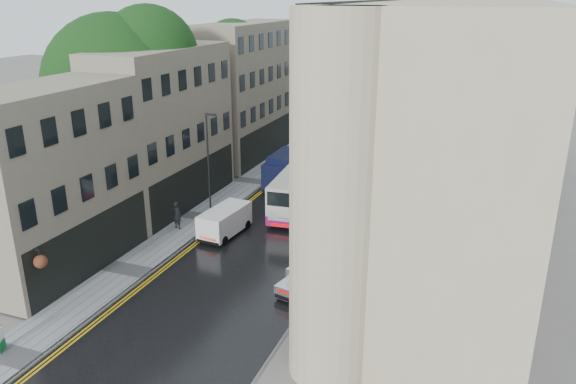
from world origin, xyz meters
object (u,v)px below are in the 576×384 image
Objects in this scene: lamp_post_far at (303,114)px; navy_van at (266,174)px; white_van at (202,227)px; estate_sign at (0,340)px; tree_near at (118,109)px; silver_hatchback at (281,284)px; white_lorry at (354,154)px; tree_far at (211,91)px; cream_bus at (277,197)px; lamp_post_near at (208,165)px; pedestrian at (177,215)px.

navy_van is at bearing -95.29° from lamp_post_far.
white_van reaches higher than estate_sign.
tree_near reaches higher than silver_hatchback.
white_lorry is at bearing 38.06° from tree_near.
tree_far is at bearing -161.78° from lamp_post_far.
white_van is (8.20, -17.06, -5.31)m from tree_far.
navy_van is at bearing 94.37° from white_van.
lamp_post_near is (-4.48, -1.19, 2.16)m from cream_bus.
white_van is (-5.65, -15.13, -1.23)m from white_lorry.
tree_far is (0.30, 13.00, -0.72)m from tree_near.
cream_bus is at bearing -100.46° from white_lorry.
cream_bus is at bearing -87.05° from lamp_post_far.
cream_bus is 2.63× the size of white_van.
estate_sign is (-2.37, -13.21, -0.29)m from white_van.
tree_far is 12.30× the size of estate_sign.
tree_near is at bearing -178.78° from lamp_post_near.
lamp_post_near is 17.01m from lamp_post_far.
white_van is 2.17× the size of pedestrian.
lamp_post_near is (-7.24, -11.06, 1.46)m from white_lorry.
white_lorry is (13.85, -1.92, -4.08)m from tree_far.
cream_bus reaches higher than pedestrian.
estate_sign is at bearing -91.46° from lamp_post_near.
cream_bus is at bearing 6.01° from tree_near.
silver_hatchback is (4.16, -9.83, -0.72)m from cream_bus.
silver_hatchback is (1.40, -19.71, -1.43)m from white_lorry.
lamp_post_near reaches higher than white_lorry.
white_lorry reaches higher than white_van.
tree_near is 1.11× the size of tree_far.
tree_far is at bearing -55.48° from pedestrian.
tree_near is 11.18m from white_van.
lamp_post_near is at bearing 148.13° from silver_hatchback.
tree_far reaches higher than lamp_post_near.
lamp_post_near is (-1.60, 4.07, 2.69)m from white_van.
navy_van is 0.80× the size of lamp_post_near.
tree_far reaches higher than navy_van.
pedestrian is at bearing -101.67° from lamp_post_near.
cream_bus is (11.09, -11.80, -4.79)m from tree_far.
white_lorry is at bearing 57.90° from lamp_post_near.
tree_far is 3.32× the size of silver_hatchback.
tree_near is 7.56× the size of pedestrian.
lamp_post_far is at bearing 97.48° from white_van.
estate_sign is at bearing -79.09° from tree_far.
cream_bus is 1.87× the size of navy_van.
cream_bus is 5.12m from lamp_post_near.
pedestrian is at bearing -26.81° from tree_near.
tree_near is 7.67m from lamp_post_near.
tree_far reaches higher than silver_hatchback.
white_lorry reaches higher than navy_van.
tree_far is 8.72m from lamp_post_far.
tree_far reaches higher than estate_sign.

